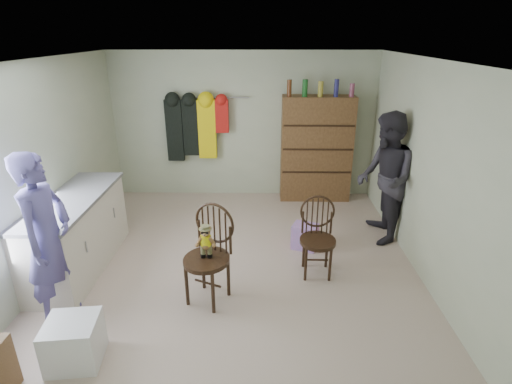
{
  "coord_description": "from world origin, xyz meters",
  "views": [
    {
      "loc": [
        0.32,
        -4.33,
        2.78
      ],
      "look_at": [
        0.25,
        0.2,
        0.95
      ],
      "focal_mm": 28.0,
      "sensor_mm": 36.0,
      "label": 1
    }
  ],
  "objects_px": {
    "chair_front": "(209,249)",
    "counter": "(77,233)",
    "chair_far": "(317,234)",
    "dresser": "(316,149)"
  },
  "relations": [
    {
      "from": "chair_front",
      "to": "counter",
      "type": "bearing_deg",
      "value": -175.74
    },
    {
      "from": "chair_far",
      "to": "chair_front",
      "type": "bearing_deg",
      "value": -155.63
    },
    {
      "from": "chair_far",
      "to": "dresser",
      "type": "relative_size",
      "value": 0.47
    },
    {
      "from": "chair_front",
      "to": "chair_far",
      "type": "height_order",
      "value": "chair_front"
    },
    {
      "from": "chair_front",
      "to": "chair_far",
      "type": "bearing_deg",
      "value": 47.61
    },
    {
      "from": "chair_front",
      "to": "dresser",
      "type": "distance_m",
      "value": 3.28
    },
    {
      "from": "counter",
      "to": "chair_front",
      "type": "height_order",
      "value": "chair_front"
    },
    {
      "from": "chair_far",
      "to": "dresser",
      "type": "bearing_deg",
      "value": 84.41
    },
    {
      "from": "dresser",
      "to": "chair_front",
      "type": "bearing_deg",
      "value": -117.17
    },
    {
      "from": "chair_far",
      "to": "dresser",
      "type": "xyz_separation_m",
      "value": [
        0.26,
        2.36,
        0.39
      ]
    }
  ]
}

